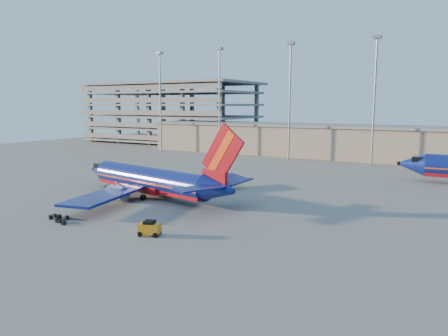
{
  "coord_description": "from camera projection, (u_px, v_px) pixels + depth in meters",
  "views": [
    {
      "loc": [
        35.45,
        -55.32,
        13.78
      ],
      "look_at": [
        1.73,
        2.5,
        4.0
      ],
      "focal_mm": 35.0,
      "sensor_mm": 36.0,
      "label": 1
    }
  ],
  "objects": [
    {
      "name": "light_mast_row",
      "position": [
        330.0,
        88.0,
        101.24
      ],
      "size": [
        101.6,
        1.6,
        28.65
      ],
      "color": "gray",
      "rests_on": "ground"
    },
    {
      "name": "baggage_tug",
      "position": [
        150.0,
        228.0,
        46.08
      ],
      "size": [
        2.59,
        2.02,
        1.63
      ],
      "rotation": [
        0.0,
        0.0,
        0.32
      ],
      "color": "orange",
      "rests_on": "ground"
    },
    {
      "name": "ground",
      "position": [
        206.0,
        195.0,
        66.95
      ],
      "size": [
        220.0,
        220.0,
        0.0
      ],
      "primitive_type": "plane",
      "color": "slate",
      "rests_on": "ground"
    },
    {
      "name": "aircraft_main",
      "position": [
        154.0,
        181.0,
        65.2
      ],
      "size": [
        33.64,
        32.03,
        11.51
      ],
      "rotation": [
        0.0,
        0.0,
        -0.2
      ],
      "color": "navy",
      "rests_on": "ground"
    },
    {
      "name": "terminal_building",
      "position": [
        362.0,
        142.0,
        110.92
      ],
      "size": [
        122.0,
        16.0,
        8.5
      ],
      "color": "gray",
      "rests_on": "ground"
    },
    {
      "name": "luggage_pile",
      "position": [
        59.0,
        219.0,
        52.16
      ],
      "size": [
        4.4,
        2.3,
        0.5
      ],
      "color": "black",
      "rests_on": "ground"
    },
    {
      "name": "parking_garage",
      "position": [
        172.0,
        110.0,
        159.45
      ],
      "size": [
        62.0,
        32.0,
        21.4
      ],
      "color": "slate",
      "rests_on": "ground"
    }
  ]
}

